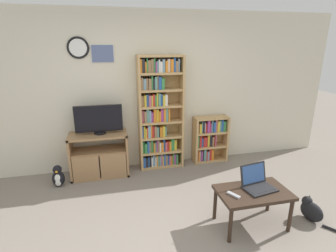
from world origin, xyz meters
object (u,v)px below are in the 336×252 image
Objects in this scene: television at (99,120)px; remote_near_laptop at (234,195)px; laptop at (257,182)px; tv_stand at (99,155)px; penguin_figurine at (58,177)px; cat at (311,210)px; bookshelf_short at (209,138)px; coffee_table at (253,195)px; bookshelf_tall at (159,115)px.

television reaches higher than remote_near_laptop.
television is 1.84× the size of laptop.
tv_stand is 2.28m from remote_near_laptop.
penguin_figurine is (-2.10, 1.51, -0.31)m from remote_near_laptop.
laptop reaches higher than cat.
bookshelf_short is (1.89, 0.11, -0.51)m from television.
tv_stand is 1.08× the size of bookshelf_short.
tv_stand is at bearing 19.90° from penguin_figurine.
coffee_table is at bearing -31.77° from penguin_figurine.
television is 0.87× the size of bookshelf_short.
bookshelf_tall is at bearing -104.73° from remote_near_laptop.
tv_stand reaches higher than remote_near_laptop.
remote_near_laptop is 0.35× the size of cat.
laptop is at bearing -93.22° from bookshelf_short.
coffee_table is at bearing -44.89° from television.
cat is at bearing -20.92° from laptop.
coffee_table is 1.80× the size of cat.
bookshelf_short is 5.23× the size of remote_near_laptop.
penguin_figurine is at bearing 140.38° from laptop.
tv_stand is at bearing -173.22° from bookshelf_tall.
bookshelf_tall is at bearing 5.74° from television.
coffee_table is 0.16m from laptop.
remote_near_laptop is 0.47× the size of penguin_figurine.
bookshelf_tall reaches higher than tv_stand.
bookshelf_tall is at bearing 6.78° from tv_stand.
tv_stand is 2.29× the size of laptop.
bookshelf_tall is at bearing 115.11° from cat.
bookshelf_tall is (0.97, 0.10, -0.01)m from television.
cat is (2.53, -1.77, -0.23)m from tv_stand.
bookshelf_tall is 5.61× the size of penguin_figurine.
television is at bearing -79.63° from remote_near_laptop.
penguin_figurine is (-3.14, 1.54, 0.03)m from cat.
laptop reaches higher than tv_stand.
tv_stand is at bearing 136.04° from coffee_table.
bookshelf_short is at bearing 84.53° from coffee_table.
penguin_figurine is at bearing -64.88° from remote_near_laptop.
bookshelf_short is 1.91m from remote_near_laptop.
laptop is 2.47× the size of remote_near_laptop.
bookshelf_tall is at bearing -179.29° from bookshelf_short.
television is 3.17m from cat.
bookshelf_tall is at bearing 11.93° from penguin_figurine.
bookshelf_tall is 1.98m from laptop.
tv_stand is 1.17m from bookshelf_tall.
tv_stand is at bearing 128.58° from laptop.
tv_stand is 2.46m from laptop.
cat is (0.70, -0.14, -0.40)m from laptop.
cat is at bearing 148.74° from remote_near_laptop.
penguin_figurine is at bearing 148.23° from coffee_table.
cat is at bearing -5.49° from coffee_table.
laptop is 0.87× the size of cat.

